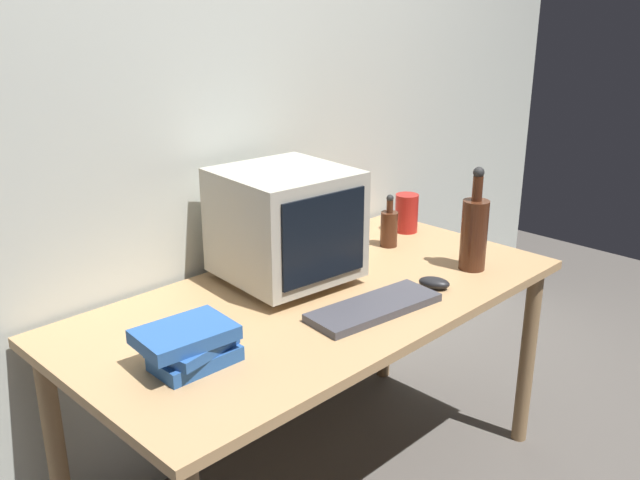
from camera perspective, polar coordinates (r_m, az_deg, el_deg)
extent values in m
cube|color=beige|center=(2.36, -8.08, 10.45)|extent=(4.00, 0.08, 2.50)
cube|color=tan|center=(2.18, 0.00, -4.84)|extent=(1.61, 0.80, 0.03)
cylinder|color=olive|center=(2.71, 16.61, -9.17)|extent=(0.06, 0.06, 0.70)
cylinder|color=olive|center=(2.25, -20.76, -16.14)|extent=(0.06, 0.06, 0.70)
cylinder|color=olive|center=(3.04, 5.37, -5.15)|extent=(0.06, 0.06, 0.70)
cube|color=#B2AD9E|center=(2.27, -2.81, -2.99)|extent=(0.30, 0.27, 0.03)
cube|color=#B2AD9E|center=(2.21, -2.89, 1.45)|extent=(0.41, 0.41, 0.34)
cube|color=black|center=(2.06, 0.36, 0.18)|extent=(0.31, 0.04, 0.27)
cube|color=#3F3F47|center=(2.06, 4.46, -5.53)|extent=(0.44, 0.20, 0.02)
ellipsoid|color=black|center=(2.24, 9.33, -3.48)|extent=(0.09, 0.11, 0.04)
cylinder|color=#472314|center=(2.39, 12.48, 0.39)|extent=(0.09, 0.09, 0.24)
cylinder|color=#472314|center=(2.34, 12.77, 4.15)|extent=(0.03, 0.03, 0.08)
sphere|color=#262626|center=(2.33, 12.87, 5.41)|extent=(0.04, 0.04, 0.04)
cylinder|color=#472314|center=(2.58, 5.67, 0.89)|extent=(0.06, 0.06, 0.13)
cylinder|color=#472314|center=(2.55, 5.73, 2.76)|extent=(0.02, 0.02, 0.05)
sphere|color=#262626|center=(2.54, 5.76, 3.43)|extent=(0.03, 0.03, 0.03)
cube|color=#28569E|center=(1.80, -10.15, -9.51)|extent=(0.21, 0.13, 0.04)
cube|color=#28569E|center=(1.79, -10.41, -8.45)|extent=(0.22, 0.18, 0.03)
cube|color=#28569E|center=(1.77, -11.02, -7.60)|extent=(0.25, 0.19, 0.04)
cylinder|color=#A51E19|center=(2.74, 7.10, 2.20)|extent=(0.09, 0.09, 0.15)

